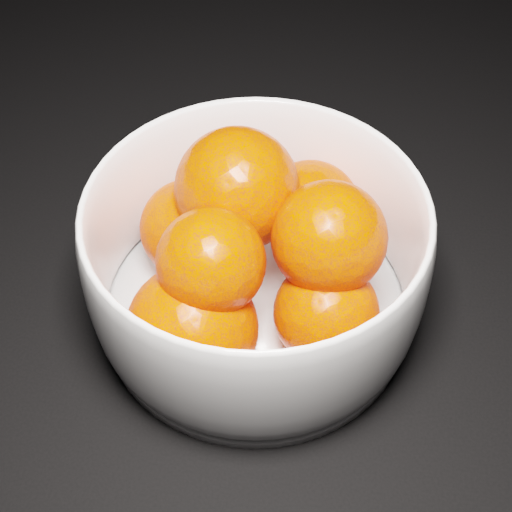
# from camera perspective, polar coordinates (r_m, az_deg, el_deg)

# --- Properties ---
(bowl) EXTENTS (0.23, 0.23, 0.11)m
(bowl) POSITION_cam_1_polar(r_m,az_deg,el_deg) (0.49, -0.00, -0.44)
(bowl) COLOR white
(bowl) RESTS_ON ground
(orange_pile) EXTENTS (0.18, 0.20, 0.13)m
(orange_pile) POSITION_cam_1_polar(r_m,az_deg,el_deg) (0.48, -0.35, 0.42)
(orange_pile) COLOR #EC3300
(orange_pile) RESTS_ON bowl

